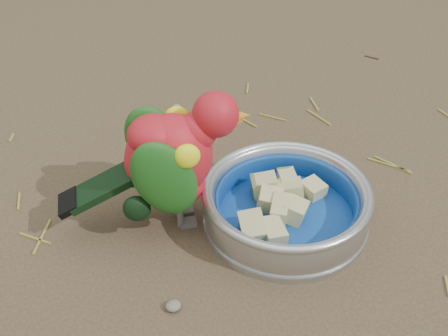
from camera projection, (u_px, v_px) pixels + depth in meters
name	position (u px, v px, depth m)	size (l,w,h in m)	color
ground	(265.00, 233.00, 0.85)	(60.00, 60.00, 0.00)	#4D3D2A
food_bowl	(285.00, 219.00, 0.86)	(0.23, 0.23, 0.02)	#B2B2BA
bowl_wall	(287.00, 203.00, 0.84)	(0.23, 0.23, 0.04)	#B2B2BA
fruit_wedges	(286.00, 206.00, 0.85)	(0.14, 0.14, 0.03)	#C4BD7F
lory_parrot	(173.00, 166.00, 0.81)	(0.11, 0.23, 0.19)	#B41722
ground_debris	(276.00, 217.00, 0.87)	(0.90, 0.80, 0.01)	olive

